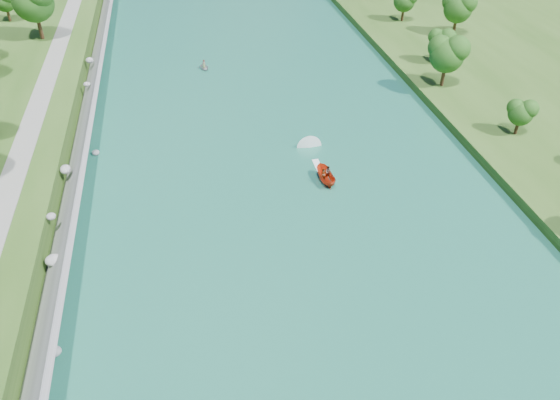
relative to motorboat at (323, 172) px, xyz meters
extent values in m
plane|color=#2D5119|center=(-5.75, -17.11, -0.88)|extent=(260.00, 260.00, 0.00)
cube|color=#175949|center=(-5.75, 2.89, -0.83)|extent=(55.00, 240.00, 0.10)
cube|color=slate|center=(-31.60, 2.89, 0.92)|extent=(3.54, 236.00, 4.05)
ellipsoid|color=gray|center=(-30.96, -23.15, -0.22)|extent=(1.38, 1.21, 0.86)
ellipsoid|color=gray|center=(-32.08, -12.11, 1.02)|extent=(1.76, 1.58, 1.12)
ellipsoid|color=gray|center=(-32.76, -6.37, 2.44)|extent=(1.05, 1.02, 0.76)
ellipsoid|color=gray|center=(-32.52, 3.99, 1.93)|extent=(1.31, 1.65, 1.03)
ellipsoid|color=gray|center=(-29.87, 11.71, -0.59)|extent=(1.07, 1.21, 0.72)
ellipsoid|color=gray|center=(-31.41, 23.01, 0.48)|extent=(1.74, 1.55, 1.18)
ellipsoid|color=gray|center=(-32.04, 29.68, 1.91)|extent=(1.15, 1.10, 0.71)
ellipsoid|color=gray|center=(-32.33, 39.36, 2.15)|extent=(1.31, 1.35, 1.04)
cube|color=gray|center=(-38.25, 2.89, 2.67)|extent=(3.00, 200.00, 0.10)
ellipsoid|color=#144D14|center=(-41.74, 50.92, 9.25)|extent=(7.96, 7.96, 13.26)
ellipsoid|color=#144D14|center=(-49.77, 62.72, 6.65)|extent=(4.84, 4.84, 8.07)
ellipsoid|color=#144D14|center=(29.34, 3.33, 3.76)|extent=(3.77, 3.77, 6.28)
ellipsoid|color=#144D14|center=(25.95, 20.68, 5.61)|extent=(6.00, 6.00, 9.99)
ellipsoid|color=#144D14|center=(29.40, 29.98, 4.28)|extent=(4.39, 4.39, 7.32)
ellipsoid|color=#144D14|center=(38.71, 42.98, 5.66)|extent=(6.05, 6.05, 10.08)
ellipsoid|color=#144D14|center=(31.56, 52.99, 4.67)|extent=(4.86, 4.86, 8.10)
imported|color=red|center=(-0.01, -1.19, 0.10)|extent=(2.14, 4.71, 1.77)
imported|color=#66605B|center=(-0.41, -1.59, 0.51)|extent=(0.78, 0.61, 1.88)
imported|color=#66605B|center=(0.49, -0.69, 0.37)|extent=(0.98, 0.92, 1.60)
cube|color=white|center=(-0.01, 1.81, -0.75)|extent=(0.90, 5.00, 0.06)
imported|color=gray|center=(-12.39, 38.63, -0.48)|extent=(2.57, 3.25, 0.61)
imported|color=#66605B|center=(-12.39, 38.63, 0.19)|extent=(0.77, 0.56, 1.44)
camera|label=1|loc=(-17.16, -57.48, 39.57)|focal=35.00mm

